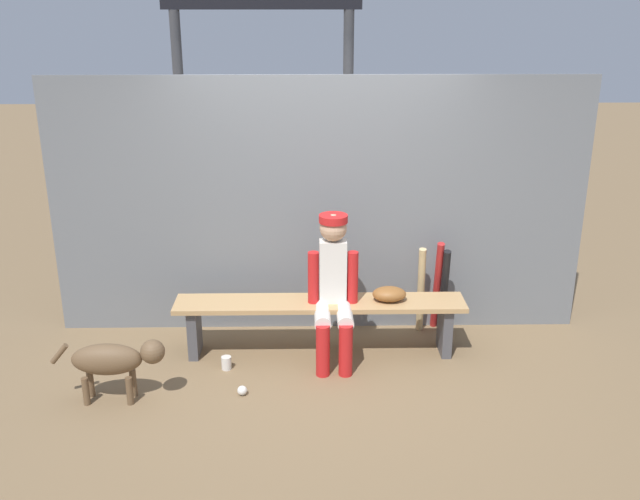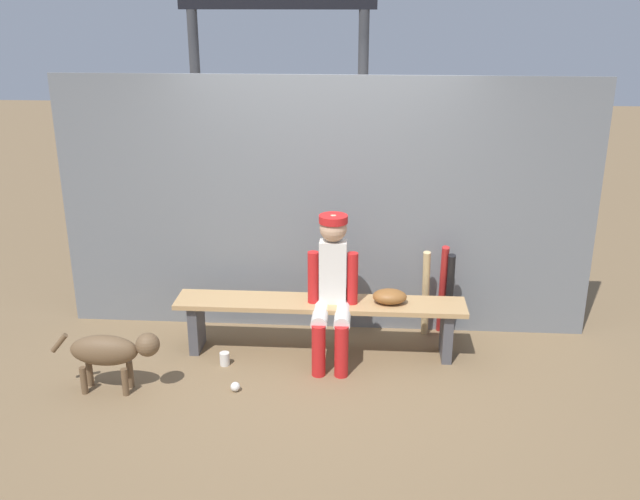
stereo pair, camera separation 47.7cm
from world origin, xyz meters
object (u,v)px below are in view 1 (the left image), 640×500
at_px(player_seated, 333,285).
at_px(bat_aluminum_red, 437,286).
at_px(scoreboard, 267,4).
at_px(dugout_bench, 320,313).
at_px(baseball, 242,390).
at_px(dog, 115,360).
at_px(cup_on_bench, 351,294).
at_px(bat_wood_natural, 421,290).
at_px(cup_on_ground, 226,363).
at_px(bat_aluminum_black, 444,290).
at_px(baseball_glove, 389,294).

distance_m(player_seated, bat_aluminum_red, 1.09).
bearing_deg(bat_aluminum_red, scoreboard, 141.79).
height_order(dugout_bench, baseball, dugout_bench).
distance_m(bat_aluminum_red, dog, 2.80).
bearing_deg(cup_on_bench, player_seated, -137.44).
distance_m(dugout_bench, baseball, 0.96).
bearing_deg(bat_wood_natural, dog, -155.73).
distance_m(cup_on_bench, dog, 1.94).
bearing_deg(cup_on_ground, scoreboard, 80.77).
height_order(bat_aluminum_black, baseball, bat_aluminum_black).
distance_m(dugout_bench, bat_aluminum_red, 1.12).
xyz_separation_m(cup_on_ground, cup_on_bench, (1.02, 0.30, 0.47)).
bearing_deg(cup_on_ground, bat_aluminum_black, 18.85).
bearing_deg(baseball, bat_aluminum_red, 33.04).
bearing_deg(bat_aluminum_red, cup_on_ground, -159.62).
height_order(bat_aluminum_red, cup_on_ground, bat_aluminum_red).
xyz_separation_m(player_seated, scoreboard, (-0.57, 1.69, 2.12)).
bearing_deg(baseball, cup_on_ground, 111.99).
relative_size(cup_on_bench, scoreboard, 0.03).
height_order(baseball_glove, bat_aluminum_black, bat_aluminum_black).
bearing_deg(scoreboard, bat_aluminum_red, -38.21).
xyz_separation_m(dugout_bench, player_seated, (0.11, -0.11, 0.30)).
bearing_deg(cup_on_ground, baseball, -68.01).
height_order(bat_aluminum_red, cup_on_bench, bat_aluminum_red).
bearing_deg(baseball_glove, player_seated, -166.69).
relative_size(baseball_glove, bat_wood_natural, 0.34).
height_order(cup_on_bench, dog, cup_on_bench).
xyz_separation_m(baseball, scoreboard, (0.14, 2.26, 2.75)).
height_order(bat_wood_natural, cup_on_bench, bat_wood_natural).
bearing_deg(cup_on_bench, baseball, -140.80).
height_order(dugout_bench, scoreboard, scoreboard).
bearing_deg(scoreboard, baseball, -93.56).
xyz_separation_m(baseball_glove, scoreboard, (-1.03, 1.58, 2.25)).
height_order(baseball_glove, bat_wood_natural, bat_wood_natural).
height_order(baseball_glove, scoreboard, scoreboard).
bearing_deg(scoreboard, player_seated, -71.49).
height_order(player_seated, bat_aluminum_black, player_seated).
bearing_deg(scoreboard, cup_on_bench, -65.33).
relative_size(bat_wood_natural, bat_aluminum_black, 1.00).
relative_size(bat_wood_natural, dog, 0.97).
height_order(player_seated, scoreboard, scoreboard).
xyz_separation_m(player_seated, baseball, (-0.71, -0.56, -0.63)).
xyz_separation_m(bat_aluminum_black, scoreboard, (-1.56, 1.22, 2.38)).
xyz_separation_m(baseball_glove, bat_aluminum_red, (0.47, 0.40, -0.10)).
xyz_separation_m(dugout_bench, bat_aluminum_red, (1.04, 0.40, 0.07)).
height_order(bat_aluminum_black, cup_on_ground, bat_aluminum_black).
xyz_separation_m(baseball_glove, dog, (-2.09, -0.72, -0.20)).
relative_size(bat_aluminum_black, cup_on_ground, 7.46).
bearing_deg(bat_wood_natural, baseball, -145.30).
bearing_deg(bat_aluminum_black, dugout_bench, -161.73).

